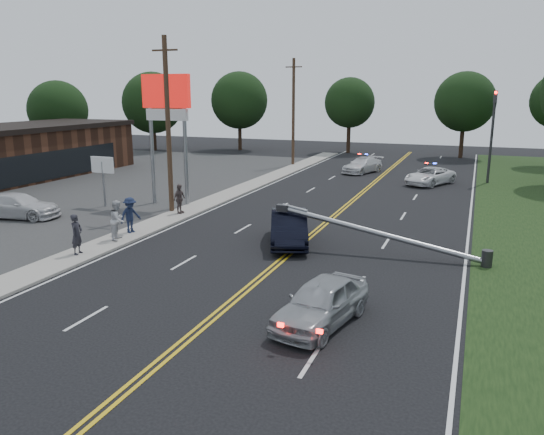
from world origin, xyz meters
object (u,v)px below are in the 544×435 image
at_px(waiting_sedan, 321,302).
at_px(bystander_d, 179,199).
at_px(utility_pole_mid, 168,126).
at_px(bystander_a, 77,234).
at_px(emergency_b, 363,165).
at_px(bystander_c, 130,215).
at_px(small_sign, 103,169).
at_px(parked_car, 18,206).
at_px(bystander_b, 118,220).
at_px(traffic_signal, 492,129).
at_px(emergency_a, 430,176).
at_px(pylon_sign, 167,108).
at_px(crashed_sedan, 289,228).
at_px(utility_pole_far, 293,112).
at_px(fallen_streetlight, 391,236).

bearing_deg(waiting_sedan, bystander_d, 147.95).
distance_m(utility_pole_mid, bystander_a, 9.83).
height_order(utility_pole_mid, emergency_b, utility_pole_mid).
bearing_deg(bystander_c, small_sign, 64.87).
distance_m(parked_car, bystander_b, 8.62).
distance_m(parked_car, bystander_d, 9.06).
distance_m(traffic_signal, bystander_d, 25.08).
distance_m(traffic_signal, emergency_a, 6.00).
bearing_deg(utility_pole_mid, waiting_sedan, -43.11).
xyz_separation_m(waiting_sedan, bystander_d, (-11.70, 11.26, 0.26)).
bearing_deg(bystander_a, pylon_sign, 2.02).
relative_size(emergency_b, bystander_a, 2.59).
relative_size(pylon_sign, emergency_b, 1.75).
xyz_separation_m(traffic_signal, emergency_b, (-10.26, 1.76, -3.54)).
bearing_deg(emergency_a, crashed_sedan, -78.17).
distance_m(utility_pole_mid, emergency_a, 20.97).
xyz_separation_m(emergency_a, bystander_d, (-12.50, -16.03, 0.32)).
xyz_separation_m(utility_pole_far, emergency_a, (13.32, -6.42, -4.43)).
bearing_deg(utility_pole_far, bystander_d, -87.92).
relative_size(waiting_sedan, emergency_a, 0.89).
distance_m(pylon_sign, fallen_streetlight, 16.66).
height_order(pylon_sign, traffic_signal, pylon_sign).
distance_m(crashed_sedan, waiting_sedan, 8.88).
bearing_deg(emergency_a, bystander_d, -102.53).
distance_m(small_sign, parked_car, 5.27).
bearing_deg(bystander_b, emergency_a, -46.25).
relative_size(traffic_signal, fallen_streetlight, 0.75).
xyz_separation_m(utility_pole_far, bystander_a, (0.79, -30.90, -4.08)).
relative_size(small_sign, emergency_a, 0.66).
bearing_deg(waiting_sedan, pylon_sign, 147.07).
bearing_deg(utility_pole_mid, fallen_streetlight, -16.64).
bearing_deg(bystander_d, small_sign, 90.06).
bearing_deg(bystander_c, traffic_signal, -18.84).
distance_m(traffic_signal, emergency_b, 10.99).
distance_m(bystander_b, bystander_d, 5.86).
distance_m(waiting_sedan, bystander_b, 12.74).
height_order(pylon_sign, fallen_streetlight, pylon_sign).
bearing_deg(crashed_sedan, small_sign, 144.17).
distance_m(traffic_signal, bystander_a, 31.83).
relative_size(small_sign, parked_car, 0.65).
bearing_deg(traffic_signal, emergency_a, -149.98).
xyz_separation_m(utility_pole_far, bystander_b, (0.98, -28.31, -4.02)).
xyz_separation_m(small_sign, crashed_sedan, (13.45, -3.72, -1.56)).
bearing_deg(emergency_a, pylon_sign, -111.68).
xyz_separation_m(traffic_signal, bystander_b, (-16.52, -24.31, -3.14)).
height_order(fallen_streetlight, parked_car, fallen_streetlight).
height_order(traffic_signal, bystander_b, traffic_signal).
bearing_deg(bystander_c, emergency_a, -14.18).
bearing_deg(parked_car, bystander_b, -114.81).
distance_m(utility_pole_mid, bystander_b, 7.55).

